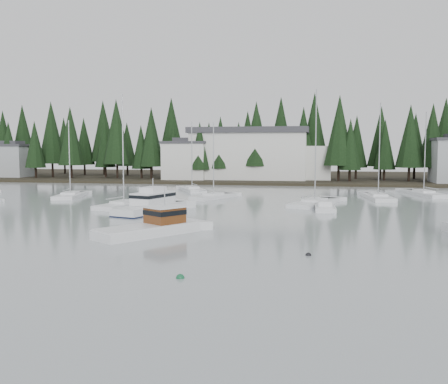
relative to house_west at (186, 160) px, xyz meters
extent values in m
plane|color=#919B9D|center=(18.00, -79.00, -4.65)|extent=(260.00, 260.00, 0.00)
cube|color=black|center=(18.00, 18.00, -4.65)|extent=(240.00, 54.00, 1.00)
cube|color=silver|center=(0.00, 0.00, -0.40)|extent=(9.00, 7.00, 7.50)
cube|color=#38383D|center=(0.00, 0.00, 3.60)|extent=(9.54, 7.42, 0.50)
cube|color=#38383D|center=(0.00, 0.00, 4.20)|extent=(4.95, 3.85, 0.80)
cube|color=#999EA0|center=(-42.00, 2.00, -0.65)|extent=(8.00, 7.00, 7.00)
cube|color=#38383D|center=(-42.00, 2.00, 3.10)|extent=(8.48, 7.42, 0.50)
cube|color=#38383D|center=(-42.00, 2.00, 3.70)|extent=(4.40, 3.85, 0.80)
cube|color=silver|center=(13.00, 3.00, 0.85)|extent=(24.00, 10.00, 10.00)
cube|color=#38383D|center=(13.00, 3.00, 6.15)|extent=(25.00, 11.00, 1.20)
cube|color=silver|center=(25.00, 5.00, -0.65)|extent=(10.00, 8.00, 7.00)
cube|color=white|center=(14.00, -64.74, -4.56)|extent=(7.31, 8.81, 1.26)
cube|color=white|center=(14.00, -64.74, -3.88)|extent=(7.17, 8.63, 0.12)
cube|color=#512A10|center=(14.98, -63.31, -3.21)|extent=(3.44, 3.50, 1.35)
cube|color=white|center=(14.98, -63.31, -2.48)|extent=(3.87, 3.95, 0.12)
cube|color=black|center=(14.98, -63.31, -2.93)|extent=(3.51, 3.56, 0.39)
cylinder|color=#A5A8AD|center=(14.98, -63.31, -1.66)|extent=(0.08, 0.08, 1.55)
cube|color=black|center=(12.01, -63.38, -4.70)|extent=(2.71, 3.20, 0.53)
cube|color=white|center=(9.52, -50.99, -4.52)|extent=(5.76, 10.34, 1.44)
cube|color=black|center=(9.52, -50.99, -4.63)|extent=(5.81, 10.39, 0.20)
cube|color=white|center=(9.66, -50.51, -3.13)|extent=(3.87, 5.64, 1.30)
cube|color=black|center=(9.66, -50.51, -2.81)|extent=(3.95, 5.70, 0.36)
cube|color=white|center=(9.66, -50.51, -2.19)|extent=(2.49, 2.99, 0.58)
cylinder|color=#A5A8AD|center=(9.66, -50.51, -1.47)|extent=(0.10, 0.10, 0.99)
cube|color=white|center=(7.09, -23.09, -4.68)|extent=(6.45, 9.04, 1.05)
cube|color=white|center=(7.09, -23.09, -4.03)|extent=(3.04, 3.52, 0.30)
cylinder|color=#A5A8AD|center=(7.09, -23.09, 1.28)|extent=(0.14, 0.14, 10.87)
cube|color=white|center=(35.59, -31.17, -4.68)|extent=(3.79, 9.81, 1.05)
cube|color=white|center=(35.59, -31.17, -4.03)|extent=(2.29, 3.44, 0.30)
cylinder|color=#A5A8AD|center=(35.59, -31.17, 2.17)|extent=(0.14, 0.14, 12.64)
cube|color=white|center=(4.68, -46.55, -4.68)|extent=(4.63, 9.30, 1.05)
cube|color=white|center=(4.68, -46.55, -4.03)|extent=(2.60, 3.37, 0.30)
cylinder|color=#A5A8AD|center=(4.68, -46.55, 2.23)|extent=(0.14, 0.14, 12.76)
cube|color=white|center=(-7.34, -36.72, -4.68)|extent=(4.62, 9.11, 1.05)
cube|color=white|center=(-7.34, -36.72, -4.03)|extent=(2.58, 3.31, 0.30)
cylinder|color=#A5A8AD|center=(-7.34, -36.72, 1.04)|extent=(0.14, 0.14, 10.39)
cube|color=white|center=(42.97, -23.94, -4.68)|extent=(5.24, 11.22, 1.05)
cube|color=white|center=(42.97, -23.94, -4.03)|extent=(2.71, 4.05, 0.30)
cylinder|color=#A5A8AD|center=(42.97, -23.94, 1.77)|extent=(0.14, 0.14, 11.85)
cube|color=white|center=(27.02, -40.03, -4.68)|extent=(6.62, 11.05, 1.05)
cube|color=white|center=(27.02, -40.03, -4.03)|extent=(3.25, 4.14, 0.30)
cylinder|color=#A5A8AD|center=(27.02, -40.03, 2.66)|extent=(0.14, 0.14, 13.62)
cube|color=white|center=(13.08, -34.49, -4.68)|extent=(5.66, 8.69, 1.05)
cube|color=white|center=(13.08, -34.49, -4.03)|extent=(2.77, 3.32, 0.30)
cylinder|color=#A5A8AD|center=(13.08, -34.49, 0.92)|extent=(0.14, 0.14, 10.14)
cube|color=white|center=(28.17, -45.37, -4.60)|extent=(2.36, 5.81, 0.90)
cube|color=white|center=(28.17, -45.37, -3.90)|extent=(1.55, 1.88, 0.55)
sphere|color=#145933|center=(20.12, -77.08, -4.65)|extent=(0.46, 0.46, 0.46)
sphere|color=black|center=(26.75, -70.04, -4.65)|extent=(0.38, 0.38, 0.38)
camera|label=1|loc=(27.20, -102.31, 2.21)|focal=40.00mm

